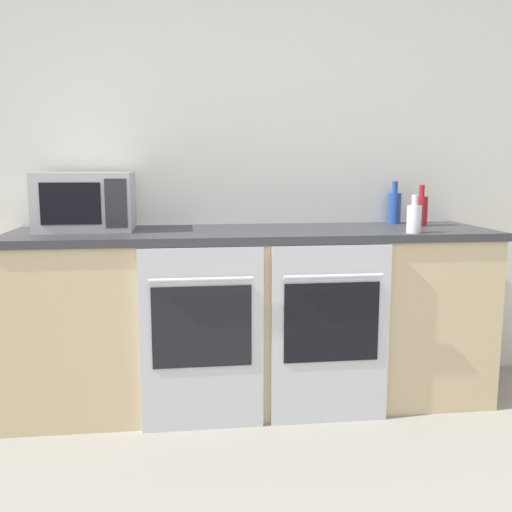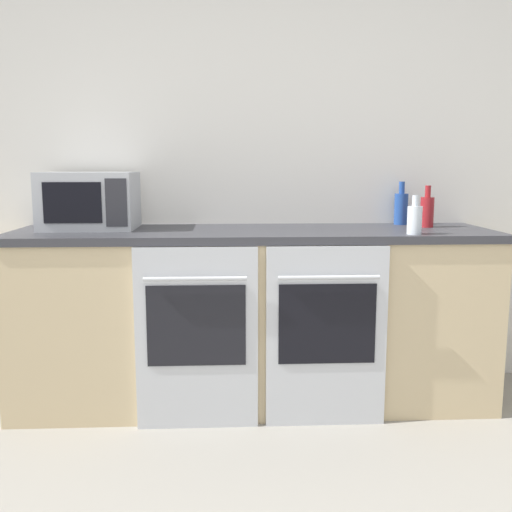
# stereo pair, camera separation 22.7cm
# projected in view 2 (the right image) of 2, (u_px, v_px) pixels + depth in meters

# --- Properties ---
(wall_back) EXTENTS (10.00, 0.06, 2.60)m
(wall_back) POSITION_uv_depth(u_px,v_px,m) (251.00, 156.00, 3.22)
(wall_back) COLOR silver
(wall_back) RESTS_ON ground_plane
(counter_back) EXTENTS (2.47, 0.65, 0.92)m
(counter_back) POSITION_uv_depth(u_px,v_px,m) (254.00, 316.00, 3.02)
(counter_back) COLOR #D1B789
(counter_back) RESTS_ON ground_plane
(oven_left) EXTENTS (0.58, 0.06, 0.88)m
(oven_left) POSITION_uv_depth(u_px,v_px,m) (197.00, 338.00, 2.68)
(oven_left) COLOR silver
(oven_left) RESTS_ON ground_plane
(oven_right) EXTENTS (0.58, 0.06, 0.88)m
(oven_right) POSITION_uv_depth(u_px,v_px,m) (326.00, 336.00, 2.71)
(oven_right) COLOR silver
(oven_right) RESTS_ON ground_plane
(microwave) EXTENTS (0.47, 0.36, 0.29)m
(microwave) POSITION_uv_depth(u_px,v_px,m) (90.00, 201.00, 2.96)
(microwave) COLOR #B7BABF
(microwave) RESTS_ON counter_back
(bottle_clear) EXTENTS (0.07, 0.07, 0.19)m
(bottle_clear) POSITION_uv_depth(u_px,v_px,m) (415.00, 219.00, 2.73)
(bottle_clear) COLOR silver
(bottle_clear) RESTS_ON counter_back
(bottle_blue) EXTENTS (0.08, 0.08, 0.24)m
(bottle_blue) POSITION_uv_depth(u_px,v_px,m) (401.00, 208.00, 3.20)
(bottle_blue) COLOR #234793
(bottle_blue) RESTS_ON counter_back
(bottle_red) EXTENTS (0.07, 0.07, 0.22)m
(bottle_red) POSITION_uv_depth(u_px,v_px,m) (427.00, 211.00, 3.06)
(bottle_red) COLOR maroon
(bottle_red) RESTS_ON counter_back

